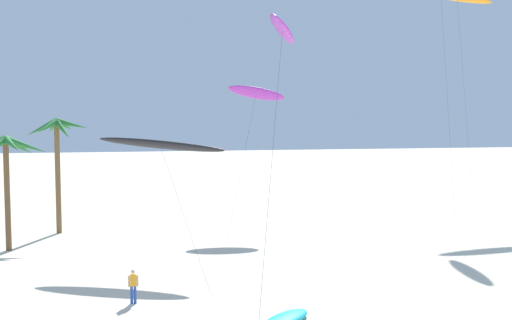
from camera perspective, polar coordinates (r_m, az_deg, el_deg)
The scene contains 7 objects.
palm_tree_1 at distance 42.63m, azimuth -23.32°, elevation 0.50°, with size 5.45×4.93×7.86m.
palm_tree_2 at distance 47.65m, azimuth -18.91°, elevation 1.95°, with size 4.80×4.61×9.02m.
flying_kite_1 at distance 49.90m, azimuth -0.00°, elevation 6.59°, with size 5.68×6.39×12.16m.
flying_kite_3 at distance 34.63m, azimuth 2.60°, elevation 12.66°, with size 5.14×12.46×15.11m.
flying_kite_8 at distance 37.24m, azimuth -9.38°, elevation 1.51°, with size 8.20×10.67×8.08m.
grounded_kite_2 at distance 26.54m, azimuth 2.82°, elevation -15.36°, with size 3.23×3.07×0.39m.
person_foreground_walker at distance 29.54m, azimuth -11.94°, elevation -11.89°, with size 0.51×0.23×1.69m.
Camera 1 is at (-3.15, -4.21, 9.11)m, focal length 40.82 mm.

